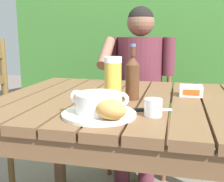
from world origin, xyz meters
name	(u,v)px	position (x,y,z in m)	size (l,w,h in m)	color
dining_table	(127,118)	(0.00, 0.00, 0.64)	(1.17, 0.95, 0.74)	brown
chair_near_diner	(142,107)	(-0.05, 0.91, 0.46)	(0.43, 0.47, 0.91)	brown
person_eating	(138,79)	(-0.05, 0.71, 0.71)	(0.48, 0.47, 1.21)	#5C2734
serving_plate	(99,114)	(-0.05, -0.30, 0.74)	(0.26, 0.26, 0.01)	white
soup_bowl	(99,102)	(-0.05, -0.30, 0.78)	(0.21, 0.16, 0.08)	white
bread_roll	(111,109)	(0.01, -0.37, 0.78)	(0.12, 0.10, 0.07)	#C99149
beer_glass	(113,80)	(-0.04, -0.10, 0.83)	(0.07, 0.07, 0.19)	gold
beer_bottle	(132,77)	(0.03, -0.02, 0.84)	(0.06, 0.06, 0.24)	#4E2E1B
water_glass_small	(153,107)	(0.14, -0.26, 0.77)	(0.06, 0.06, 0.06)	silver
butter_tub	(191,91)	(0.28, 0.11, 0.76)	(0.10, 0.08, 0.05)	white
table_knife	(147,110)	(0.11, -0.20, 0.74)	(0.16, 0.07, 0.01)	silver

